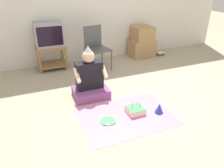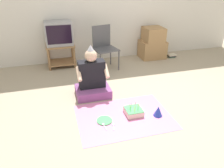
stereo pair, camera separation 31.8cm
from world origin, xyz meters
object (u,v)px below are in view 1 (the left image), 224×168
object	(u,v)px
tv	(49,35)
book_pile	(160,54)
party_hat_blue	(159,108)
birthday_cake	(135,110)
person_seated	(90,80)
paper_plate	(108,121)
folding_chair	(96,45)
cardboard_box_stack	(142,43)

from	to	relation	value
tv	book_pile	size ratio (longest dim) A/B	2.85
party_hat_blue	birthday_cake	bearing A→B (deg)	158.25
book_pile	party_hat_blue	world-z (taller)	party_hat_blue
person_seated	birthday_cake	world-z (taller)	person_seated
tv	party_hat_blue	size ratio (longest dim) A/B	3.62
person_seated	party_hat_blue	world-z (taller)	person_seated
book_pile	birthday_cake	distance (m)	2.61
tv	paper_plate	bearing A→B (deg)	-79.45
birthday_cake	party_hat_blue	xyz separation A→B (m)	(0.32, -0.13, 0.03)
book_pile	tv	bearing A→B (deg)	176.36
tv	paper_plate	xyz separation A→B (m)	(0.41, -2.18, -0.70)
book_pile	birthday_cake	bearing A→B (deg)	-130.84
folding_chair	birthday_cake	world-z (taller)	folding_chair
cardboard_box_stack	book_pile	xyz separation A→B (m)	(0.46, -0.13, -0.29)
person_seated	paper_plate	xyz separation A→B (m)	(0.01, -0.77, -0.26)
birthday_cake	paper_plate	bearing A→B (deg)	-174.07
tv	book_pile	xyz separation A→B (m)	(2.55, -0.16, -0.67)
cardboard_box_stack	party_hat_blue	xyz separation A→B (m)	(-0.93, -2.23, -0.25)
folding_chair	cardboard_box_stack	xyz separation A→B (m)	(1.24, 0.30, -0.17)
book_pile	party_hat_blue	bearing A→B (deg)	-123.50
folding_chair	birthday_cake	size ratio (longest dim) A/B	3.72
person_seated	paper_plate	world-z (taller)	person_seated
tv	cardboard_box_stack	xyz separation A→B (m)	(2.09, -0.04, -0.38)
cardboard_box_stack	book_pile	distance (m)	0.56
folding_chair	cardboard_box_stack	bearing A→B (deg)	13.82
cardboard_box_stack	person_seated	bearing A→B (deg)	-140.78
person_seated	paper_plate	bearing A→B (deg)	-89.24
birthday_cake	cardboard_box_stack	bearing A→B (deg)	59.32
person_seated	cardboard_box_stack	bearing A→B (deg)	39.22
book_pile	person_seated	distance (m)	2.51
folding_chair	party_hat_blue	size ratio (longest dim) A/B	5.88
tv	folding_chair	size ratio (longest dim) A/B	0.62
birthday_cake	folding_chair	bearing A→B (deg)	89.71
person_seated	birthday_cake	distance (m)	0.88
folding_chair	party_hat_blue	xyz separation A→B (m)	(0.31, -1.92, -0.42)
cardboard_box_stack	party_hat_blue	bearing A→B (deg)	-112.67
person_seated	birthday_cake	size ratio (longest dim) A/B	3.59
tv	folding_chair	bearing A→B (deg)	-21.81
tv	paper_plate	distance (m)	2.33
tv	cardboard_box_stack	distance (m)	2.13
person_seated	paper_plate	distance (m)	0.81
book_pile	person_seated	bearing A→B (deg)	-149.75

